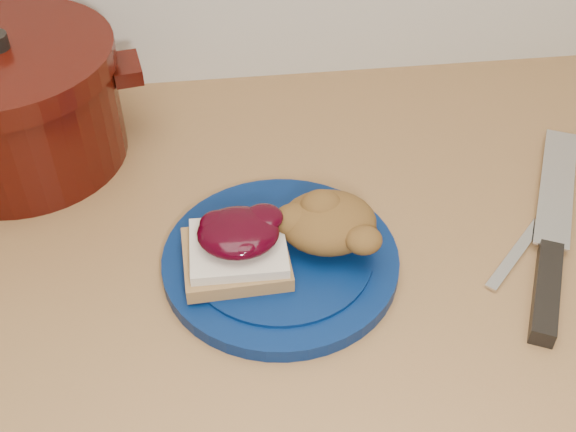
{
  "coord_description": "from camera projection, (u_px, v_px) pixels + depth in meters",
  "views": [
    {
      "loc": [
        -0.04,
        0.94,
        1.44
      ],
      "look_at": [
        0.02,
        1.46,
        0.95
      ],
      "focal_mm": 45.0,
      "sensor_mm": 36.0,
      "label": 1
    }
  ],
  "objects": [
    {
      "name": "dutch_oven",
      "position": [
        13.0,
        103.0,
        0.82
      ],
      "size": [
        0.3,
        0.29,
        0.16
      ],
      "rotation": [
        0.0,
        0.0,
        0.17
      ],
      "color": "#340A05",
      "rests_on": "wood_countertop"
    },
    {
      "name": "stuffing_mound",
      "position": [
        328.0,
        222.0,
        0.72
      ],
      "size": [
        0.1,
        0.09,
        0.05
      ],
      "primitive_type": "ellipsoid",
      "rotation": [
        0.0,
        0.0,
        -0.06
      ],
      "color": "brown",
      "rests_on": "plate"
    },
    {
      "name": "plate",
      "position": [
        281.0,
        261.0,
        0.73
      ],
      "size": [
        0.25,
        0.25,
        0.02
      ],
      "primitive_type": "cylinder",
      "rotation": [
        0.0,
        0.0,
        -0.06
      ],
      "color": "#051946",
      "rests_on": "wood_countertop"
    },
    {
      "name": "butter_knife",
      "position": [
        523.0,
        244.0,
        0.75
      ],
      "size": [
        0.12,
        0.12,
        0.0
      ],
      "primitive_type": "cube",
      "rotation": [
        0.0,
        0.0,
        0.8
      ],
      "color": "silver",
      "rests_on": "wood_countertop"
    },
    {
      "name": "sandwich",
      "position": [
        237.0,
        246.0,
        0.7
      ],
      "size": [
        0.1,
        0.09,
        0.05
      ],
      "rotation": [
        0.0,
        0.0,
        -0.06
      ],
      "color": "olive",
      "rests_on": "plate"
    },
    {
      "name": "chef_knife",
      "position": [
        550.0,
        259.0,
        0.73
      ],
      "size": [
        0.17,
        0.31,
        0.02
      ],
      "rotation": [
        0.0,
        0.0,
        1.13
      ],
      "color": "black",
      "rests_on": "wood_countertop"
    }
  ]
}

